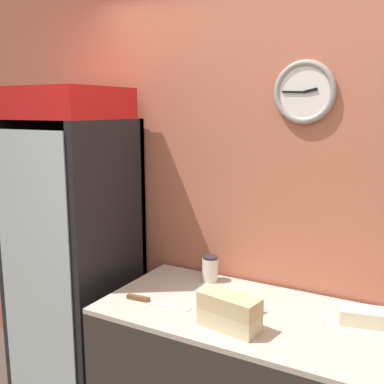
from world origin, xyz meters
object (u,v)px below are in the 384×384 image
Objects in this scene: sandwich_stack_bottom at (229,320)px; sandwich_flat_right at (373,317)px; chefs_knife at (149,301)px; condiment_jar at (210,269)px; beverage_cooler at (79,235)px; sandwich_stack_middle at (229,304)px; sandwich_flat_left at (232,303)px.

sandwich_flat_right is at bearing 32.06° from sandwich_stack_bottom.
chefs_knife is 0.44m from condiment_jar.
chefs_knife is (-1.03, -0.30, -0.03)m from sandwich_flat_right.
sandwich_stack_bottom is (1.17, -0.30, -0.15)m from beverage_cooler.
sandwich_stack_middle is 0.95× the size of sandwich_flat_right.
chefs_knife is (-0.47, 0.05, -0.11)m from sandwich_stack_middle.
beverage_cooler is 7.16× the size of sandwich_flat_left.
beverage_cooler reaches higher than sandwich_flat_right.
beverage_cooler reaches higher than condiment_jar.
sandwich_stack_middle is 2.01× the size of condiment_jar.
sandwich_stack_bottom is 0.20m from sandwich_flat_left.
sandwich_stack_bottom reaches higher than chefs_knife.
beverage_cooler is at bearing 173.93° from sandwich_flat_left.
sandwich_flat_left is 0.39m from condiment_jar.
condiment_jar reaches higher than sandwich_flat_left.
sandwich_stack_bottom is at bearing -54.55° from condiment_jar.
condiment_jar is at bearing 125.45° from sandwich_stack_middle.
sandwich_stack_middle reaches higher than sandwich_flat_right.
beverage_cooler is 6.64× the size of sandwich_stack_middle.
beverage_cooler reaches higher than sandwich_stack_bottom.
sandwich_stack_middle is 0.49m from chefs_knife.
chefs_knife is at bearing -108.77° from condiment_jar.
sandwich_stack_middle is (0.00, 0.00, 0.08)m from sandwich_stack_bottom.
sandwich_stack_bottom is at bearing 0.00° from sandwich_stack_middle.
chefs_knife is (-0.47, 0.05, -0.03)m from sandwich_stack_bottom.
sandwich_flat_right is at bearing 1.63° from beverage_cooler.
beverage_cooler reaches higher than sandwich_stack_middle.
chefs_knife is (-0.40, -0.13, -0.03)m from sandwich_flat_left.
condiment_jar is at bearing 125.45° from sandwich_stack_bottom.
sandwich_stack_bottom is 0.08m from sandwich_stack_middle.
condiment_jar is (-0.33, 0.46, 0.03)m from sandwich_stack_bottom.
sandwich_flat_left is at bearing -6.07° from beverage_cooler.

